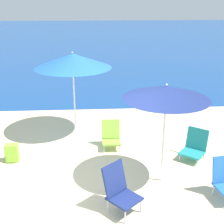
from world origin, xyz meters
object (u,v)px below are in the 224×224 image
at_px(beach_chair_navy, 119,188).
at_px(backpack_lime, 12,153).
at_px(beach_umbrella_blue, 73,61).
at_px(beach_chair_teal, 195,146).
at_px(beach_umbrella_navy, 166,92).
at_px(beach_chair_lime, 111,135).

height_order(beach_chair_navy, backpack_lime, beach_chair_navy).
bearing_deg(beach_chair_navy, beach_umbrella_blue, 63.50).
relative_size(beach_chair_teal, backpack_lime, 1.78).
height_order(beach_umbrella_navy, beach_chair_navy, beach_umbrella_navy).
height_order(beach_chair_navy, beach_chair_lime, beach_chair_navy).
relative_size(beach_umbrella_blue, backpack_lime, 5.38).
distance_m(beach_chair_lime, backpack_lime, 2.25).
bearing_deg(beach_umbrella_navy, beach_umbrella_blue, 126.31).
bearing_deg(beach_chair_lime, beach_chair_teal, -20.47).
distance_m(beach_umbrella_navy, backpack_lime, 3.57).
relative_size(beach_umbrella_blue, beach_chair_navy, 2.64).
distance_m(beach_chair_teal, backpack_lime, 3.98).
distance_m(beach_umbrella_navy, beach_chair_teal, 1.95).
relative_size(beach_umbrella_navy, beach_umbrella_blue, 0.92).
bearing_deg(backpack_lime, beach_umbrella_navy, -17.39).
bearing_deg(beach_chair_lime, beach_chair_navy, -90.64).
distance_m(beach_umbrella_blue, beach_chair_teal, 3.48).
relative_size(beach_umbrella_navy, beach_chair_lime, 3.06).
height_order(beach_chair_teal, beach_chair_navy, beach_chair_navy).
xyz_separation_m(beach_umbrella_blue, beach_chair_lime, (0.87, -0.88, -1.61)).
bearing_deg(backpack_lime, beach_chair_lime, 14.23).
distance_m(beach_chair_teal, beach_chair_lime, 1.91).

